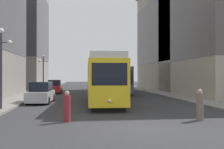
% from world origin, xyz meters
% --- Properties ---
extents(ground_plane, '(200.00, 200.00, 0.00)m').
position_xyz_m(ground_plane, '(0.00, 0.00, 0.00)').
color(ground_plane, '#303033').
extents(sidewalk_left, '(2.57, 120.00, 0.15)m').
position_xyz_m(sidewalk_left, '(-8.30, 40.00, 0.07)').
color(sidewalk_left, gray).
rests_on(sidewalk_left, ground).
extents(sidewalk_right, '(2.57, 120.00, 0.15)m').
position_xyz_m(sidewalk_right, '(8.30, 40.00, 0.07)').
color(sidewalk_right, gray).
rests_on(sidewalk_right, ground).
extents(streetcar, '(3.05, 13.43, 3.89)m').
position_xyz_m(streetcar, '(-0.39, 11.13, 2.10)').
color(streetcar, black).
rests_on(streetcar, ground).
extents(transit_bus, '(2.75, 11.94, 3.45)m').
position_xyz_m(transit_bus, '(2.56, 23.38, 1.95)').
color(transit_bus, black).
rests_on(transit_bus, ground).
extents(parked_car_left_near, '(2.06, 4.36, 1.82)m').
position_xyz_m(parked_car_left_near, '(-5.71, 11.59, 0.84)').
color(parked_car_left_near, black).
rests_on(parked_car_left_near, ground).
extents(parked_car_left_mid, '(1.93, 4.86, 1.82)m').
position_xyz_m(parked_car_left_mid, '(-5.71, 24.72, 0.84)').
color(parked_car_left_mid, black).
rests_on(parked_car_left_mid, ground).
extents(pedestrian_crossing_near, '(0.37, 0.37, 1.64)m').
position_xyz_m(pedestrian_crossing_near, '(3.79, 1.54, 0.76)').
color(pedestrian_crossing_near, '#6B5B4C').
rests_on(pedestrian_crossing_near, ground).
extents(pedestrian_crossing_far, '(0.35, 0.35, 1.58)m').
position_xyz_m(pedestrian_crossing_far, '(-3.10, 1.96, 0.73)').
color(pedestrian_crossing_far, maroon).
rests_on(pedestrian_crossing_far, ground).
extents(lamp_post_left_near, '(1.41, 0.36, 5.37)m').
position_xyz_m(lamp_post_left_near, '(-7.61, 6.64, 3.68)').
color(lamp_post_left_near, '#333338').
rests_on(lamp_post_left_near, sidewalk_left).
extents(lamp_post_left_far, '(1.41, 0.36, 5.32)m').
position_xyz_m(lamp_post_left_far, '(-7.61, 27.53, 3.65)').
color(lamp_post_left_far, '#333338').
rests_on(lamp_post_left_far, sidewalk_left).
extents(building_left_midblock, '(14.27, 18.84, 23.28)m').
position_xyz_m(building_left_midblock, '(-16.42, 43.08, 11.98)').
color(building_left_midblock, gray).
rests_on(building_left_midblock, ground).
extents(building_right_corner, '(15.08, 19.54, 18.42)m').
position_xyz_m(building_right_corner, '(16.83, 30.94, 9.46)').
color(building_right_corner, '#A89E8E').
rests_on(building_right_corner, ground).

